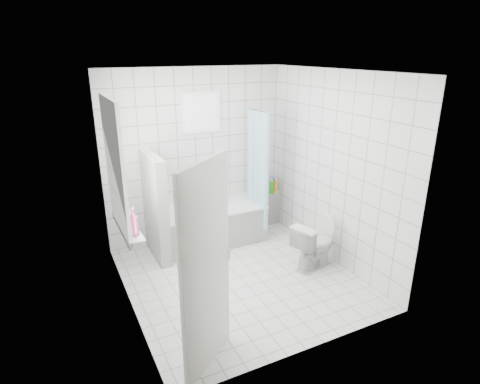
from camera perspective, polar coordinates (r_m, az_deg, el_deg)
ground at (r=5.38m, az=-0.04°, el=-12.02°), size 3.00×3.00×0.00m
ceiling at (r=4.58m, az=-0.05°, el=16.82°), size 3.00×3.00×0.00m
wall_back at (r=6.15m, az=-6.30°, el=5.18°), size 2.80×0.02×2.60m
wall_front at (r=3.64m, az=10.57°, el=-5.51°), size 2.80×0.02×2.60m
wall_left at (r=4.42m, az=-16.52°, el=-1.39°), size 0.02×3.00×2.60m
wall_right at (r=5.57m, az=12.99°, el=3.23°), size 0.02×3.00×2.60m
window_left at (r=4.62m, az=-17.03°, el=3.38°), size 0.01×0.90×1.40m
window_back at (r=6.02m, az=-5.48°, el=11.20°), size 0.50×0.01×0.50m
window_sill at (r=4.88m, az=-15.65°, el=-4.91°), size 0.18×1.02×0.08m
door at (r=3.58m, az=-4.83°, el=-11.14°), size 0.65×0.53×2.00m
bathtub at (r=6.18m, az=-4.09°, el=-4.61°), size 1.58×0.77×0.58m
partition_wall at (r=5.72m, az=-11.95°, el=-2.09°), size 0.15×0.85×1.50m
tiled_ledge at (r=6.89m, az=4.22°, el=-2.14°), size 0.40×0.24×0.55m
toilet at (r=5.56m, az=10.53°, el=-7.37°), size 0.73×0.53×0.67m
curtain_rod at (r=5.98m, az=2.20°, el=11.71°), size 0.02×0.80×0.02m
shower_curtain at (r=6.06m, az=2.68°, el=3.10°), size 0.14×0.48×1.78m
tub_faucet at (r=6.30m, az=-4.55°, el=1.32°), size 0.18×0.06×0.06m
sill_bottles at (r=4.77m, az=-15.62°, el=-3.21°), size 0.16×0.71×0.32m
ledge_bottles at (r=6.73m, az=4.58°, el=0.84°), size 0.19×0.18×0.23m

